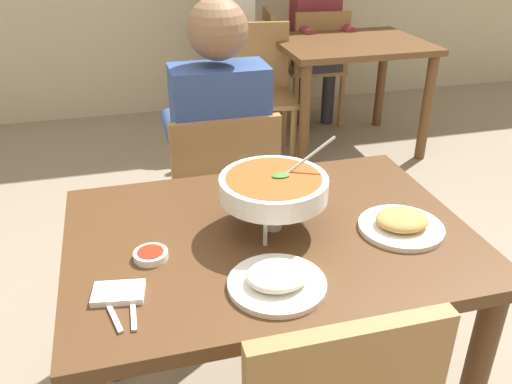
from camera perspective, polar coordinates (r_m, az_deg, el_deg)
The scene contains 16 objects.
dining_table_main at distance 1.60m, azimuth 1.40°, elevation -8.16°, with size 1.12×0.81×0.77m.
chair_diner_main at distance 2.23m, azimuth -3.55°, elevation -0.81°, with size 0.44×0.44×0.90m.
diner_main at distance 2.16m, azimuth -3.91°, elevation 5.10°, with size 0.40×0.45×1.31m.
curry_bowl at distance 1.48m, azimuth 1.88°, elevation 0.45°, with size 0.33×0.30×0.26m.
rice_plate at distance 1.31m, azimuth 2.24°, elevation -9.26°, with size 0.24×0.24×0.06m.
appetizer_plate at distance 1.58m, azimuth 15.12°, elevation -3.25°, with size 0.24×0.24×0.06m.
sauce_dish at distance 1.43m, azimuth -11.06°, elevation -6.52°, with size 0.09×0.09×0.02m.
napkin_folded at distance 1.33m, azimuth -14.33°, elevation -10.30°, with size 0.12×0.08×0.02m, color white.
fork_utensil at distance 1.29m, azimuth -15.12°, elevation -11.88°, with size 0.01×0.17×0.01m, color silver.
spoon_utensil at distance 1.29m, azimuth -12.87°, elevation -11.63°, with size 0.01×0.17×0.01m, color silver.
dining_table_far at distance 3.90m, azimuth 9.87°, elevation 13.43°, with size 1.00×0.80×0.77m.
chair_bg_left at distance 4.37m, azimuth 6.46°, elevation 13.57°, with size 0.48×0.48×0.90m.
chair_bg_middle at distance 4.29m, azimuth -0.11°, elevation 13.47°, with size 0.49×0.49×0.90m.
chair_bg_right at distance 3.76m, azimuth 0.42°, elevation 11.37°, with size 0.50×0.50×0.90m.
patron_bg_left at distance 4.37m, azimuth 6.39°, elevation 16.75°, with size 0.40×0.45×1.31m.
patron_bg_middle at distance 4.15m, azimuth -1.59°, elevation 16.30°, with size 0.45×0.40×1.31m.
Camera 1 is at (-0.37, -1.24, 1.58)m, focal length 37.84 mm.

